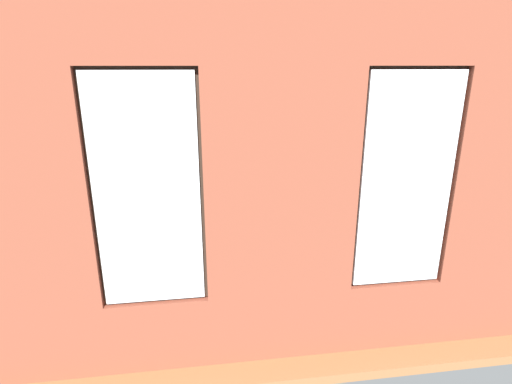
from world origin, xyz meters
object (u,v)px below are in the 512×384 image
potted_plant_between_couches (353,248)px  potted_plant_by_left_couch (330,195)px  cup_ceramic (267,218)px  couch_by_window (237,293)px  tv_flatscreen (70,209)px  papasan_chair (239,190)px  potted_plant_corner_near_left (349,171)px  couch_left (381,223)px  remote_silver (260,218)px  media_console (76,249)px  candle_jar (236,219)px  table_plant_small (281,206)px  remote_gray (249,216)px  potted_plant_foreground_right (121,183)px  coffee_table (260,221)px  potted_plant_corner_far_left (463,265)px  potted_plant_near_tv (95,238)px  potted_plant_beside_window_right (126,282)px

potted_plant_between_couches → potted_plant_by_left_couch: bearing=-103.8°
cup_ceramic → potted_plant_between_couches: 2.03m
couch_by_window → potted_plant_by_left_couch: (-2.13, -3.18, 0.04)m
tv_flatscreen → papasan_chair: tv_flatscreen is taller
potted_plant_corner_near_left → couch_left: bearing=85.4°
couch_left → potted_plant_corner_near_left: (-0.16, -1.94, 0.38)m
couch_by_window → remote_silver: 2.12m
media_console → tv_flatscreen: bearing=-90.0°
candle_jar → potted_plant_corner_near_left: (-2.53, -1.75, 0.24)m
couch_left → candle_jar: (2.37, -0.19, 0.14)m
table_plant_small → media_console: bearing=11.3°
remote_gray → potted_plant_foreground_right: (2.28, -1.50, 0.23)m
coffee_table → tv_flatscreen: tv_flatscreen is taller
coffee_table → table_plant_small: bearing=-160.7°
coffee_table → media_console: size_ratio=1.41×
couch_by_window → potted_plant_foreground_right: bearing=-62.7°
potted_plant_by_left_couch → tv_flatscreen: bearing=20.7°
candle_jar → potted_plant_corner_near_left: bearing=-145.2°
potted_plant_corner_near_left → cup_ceramic: bearing=40.9°
potted_plant_corner_far_left → potted_plant_near_tv: size_ratio=0.54×
potted_plant_between_couches → potted_plant_corner_far_left: size_ratio=1.53×
potted_plant_corner_near_left → couch_by_window: bearing=53.9°
media_console → table_plant_small: bearing=-168.7°
couch_by_window → potted_plant_foreground_right: (1.88, -3.64, 0.32)m
couch_by_window → coffee_table: size_ratio=1.36×
coffee_table → potted_plant_foreground_right: (2.44, -1.59, 0.29)m
coffee_table → potted_plant_corner_far_left: potted_plant_corner_far_left is taller
media_console → potted_plant_beside_window_right: bearing=121.0°
cup_ceramic → papasan_chair: papasan_chair is taller
media_console → papasan_chair: 3.23m
couch_left → potted_plant_near_tv: 4.34m
potted_plant_corner_near_left → potted_plant_foreground_right: 4.57m
remote_gray → couch_left: bearing=89.8°
coffee_table → potted_plant_by_left_couch: potted_plant_by_left_couch is taller
couch_by_window → remote_silver: bearing=-105.5°
table_plant_small → coffee_table: bearing=19.3°
cup_ceramic → papasan_chair: 1.62m
potted_plant_corner_near_left → table_plant_small: bearing=40.8°
couch_by_window → remote_gray: bearing=-100.6°
papasan_chair → potted_plant_corner_far_left: (-2.31, 3.63, 0.09)m
couch_left → media_console: 4.71m
coffee_table → potted_plant_beside_window_right: 2.78m
tv_flatscreen → papasan_chair: 3.26m
candle_jar → table_plant_small: size_ratio=0.40×
couch_left → potted_plant_between_couches: (1.17, 1.69, 0.44)m
couch_left → remote_gray: bearing=-104.2°
couch_by_window → papasan_chair: couch_by_window is taller
table_plant_small → potted_plant_by_left_couch: (-1.20, -1.01, -0.19)m
table_plant_small → potted_plant_between_couches: 2.18m
table_plant_small → potted_plant_foreground_right: size_ratio=0.28×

